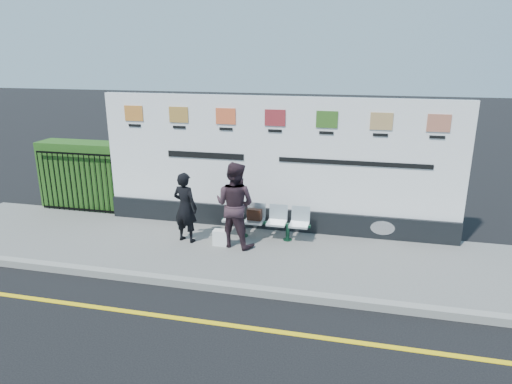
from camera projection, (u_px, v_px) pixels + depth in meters
The scene contains 12 objects.
ground at pixel (196, 321), 7.12m from camera, with size 80.00×80.00×0.00m, color black.
pavement at pixel (238, 252), 9.42m from camera, with size 14.00×3.00×0.12m, color slate.
kerb at pixel (216, 286), 8.03m from camera, with size 14.00×0.18×0.14m, color gray.
yellow_line at pixel (196, 321), 7.11m from camera, with size 14.00×0.10×0.01m, color yellow.
billboard at pixel (275, 173), 10.17m from camera, with size 8.00×0.30×3.00m.
hedge at pixel (86, 174), 11.82m from camera, with size 2.35×0.70×1.70m, color #265419.
railing at pixel (76, 182), 11.43m from camera, with size 2.05×0.06×1.54m, color black, non-canonical shape.
bench at pixel (265, 229), 9.92m from camera, with size 1.87×0.50×0.40m, color silver, non-canonical shape.
woman_left at pixel (185, 207), 9.61m from camera, with size 0.55×0.36×1.52m, color black.
woman_right at pixel (235, 205), 9.36m from camera, with size 0.87×0.68×1.79m, color #332128.
handbag_brown at pixel (255, 215), 9.87m from camera, with size 0.31×0.13×0.25m, color black.
carrier_bag_white at pixel (221, 238), 9.57m from camera, with size 0.33×0.20×0.33m, color white.
Camera 1 is at (2.32, -5.83, 4.03)m, focal length 32.00 mm.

